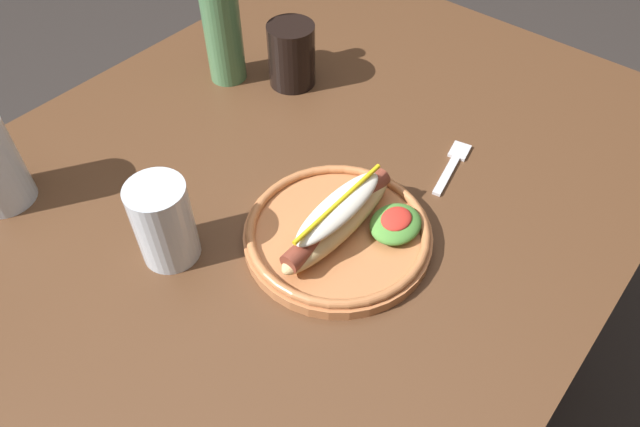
# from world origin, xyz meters

# --- Properties ---
(ground_plane) EXTENTS (8.00, 8.00, 0.00)m
(ground_plane) POSITION_xyz_m (0.00, 0.00, 0.00)
(ground_plane) COLOR #2D2826
(dining_table) EXTENTS (1.22, 0.87, 0.74)m
(dining_table) POSITION_xyz_m (0.00, 0.00, 0.64)
(dining_table) COLOR #51331E
(dining_table) RESTS_ON ground_plane
(hot_dog_plate) EXTENTS (0.25, 0.25, 0.08)m
(hot_dog_plate) POSITION_xyz_m (-0.03, -0.12, 0.76)
(hot_dog_plate) COLOR #B77042
(hot_dog_plate) RESTS_ON dining_table
(fork) EXTENTS (0.12, 0.04, 0.00)m
(fork) POSITION_xyz_m (0.19, -0.16, 0.74)
(fork) COLOR silver
(fork) RESTS_ON dining_table
(soda_cup) EXTENTS (0.08, 0.08, 0.11)m
(soda_cup) POSITION_xyz_m (0.20, 0.16, 0.79)
(soda_cup) COLOR black
(soda_cup) RESTS_ON dining_table
(extra_cup) EXTENTS (0.07, 0.07, 0.12)m
(extra_cup) POSITION_xyz_m (-0.18, 0.03, 0.80)
(extra_cup) COLOR silver
(extra_cup) RESTS_ON dining_table
(glass_bottle) EXTENTS (0.06, 0.06, 0.23)m
(glass_bottle) POSITION_xyz_m (0.14, 0.26, 0.83)
(glass_bottle) COLOR #4C7F51
(glass_bottle) RESTS_ON dining_table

